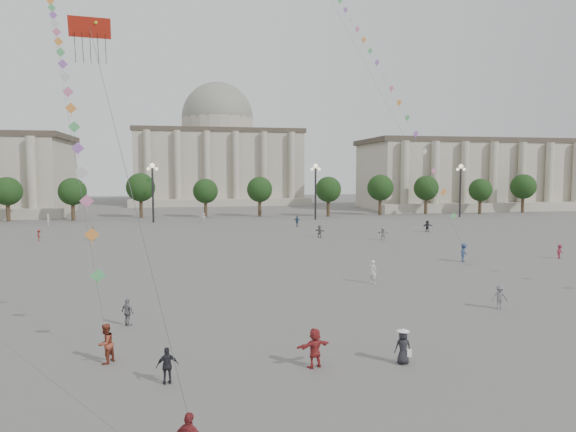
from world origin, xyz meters
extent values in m
plane|color=#5B5856|center=(0.00, 0.00, 0.00)|extent=(360.00, 360.00, 0.00)
cube|color=#ACA490|center=(75.00, 95.00, 8.00)|extent=(80.00, 22.00, 16.00)
cube|color=#443C32|center=(75.00, 95.00, 16.60)|extent=(81.60, 22.44, 1.20)
cube|color=#ACA490|center=(75.00, 82.00, 1.00)|extent=(84.00, 4.00, 2.00)
cube|color=#ACA490|center=(0.00, 130.00, 10.00)|extent=(46.00, 30.00, 20.00)
cube|color=#443C32|center=(0.00, 130.00, 20.60)|extent=(46.92, 30.60, 1.20)
cube|color=#ACA490|center=(0.00, 113.00, 1.00)|extent=(48.30, 4.00, 2.00)
cylinder|color=#ACA490|center=(0.00, 130.00, 22.50)|extent=(21.00, 21.00, 5.00)
sphere|color=gray|center=(0.00, 130.00, 25.00)|extent=(21.00, 21.00, 21.00)
cylinder|color=#35291A|center=(-42.00, 78.00, 1.76)|extent=(0.70, 0.70, 3.52)
sphere|color=black|center=(-42.00, 78.00, 5.44)|extent=(5.12, 5.12, 5.12)
cylinder|color=#35291A|center=(-30.00, 78.00, 1.76)|extent=(0.70, 0.70, 3.52)
sphere|color=black|center=(-30.00, 78.00, 5.44)|extent=(5.12, 5.12, 5.12)
cylinder|color=#35291A|center=(-18.00, 78.00, 1.76)|extent=(0.70, 0.70, 3.52)
sphere|color=black|center=(-18.00, 78.00, 5.44)|extent=(5.12, 5.12, 5.12)
cylinder|color=#35291A|center=(-6.00, 78.00, 1.76)|extent=(0.70, 0.70, 3.52)
sphere|color=black|center=(-6.00, 78.00, 5.44)|extent=(5.12, 5.12, 5.12)
cylinder|color=#35291A|center=(6.00, 78.00, 1.76)|extent=(0.70, 0.70, 3.52)
sphere|color=black|center=(6.00, 78.00, 5.44)|extent=(5.12, 5.12, 5.12)
cylinder|color=#35291A|center=(18.00, 78.00, 1.76)|extent=(0.70, 0.70, 3.52)
sphere|color=black|center=(18.00, 78.00, 5.44)|extent=(5.12, 5.12, 5.12)
cylinder|color=#35291A|center=(30.00, 78.00, 1.76)|extent=(0.70, 0.70, 3.52)
sphere|color=black|center=(30.00, 78.00, 5.44)|extent=(5.12, 5.12, 5.12)
cylinder|color=#35291A|center=(42.00, 78.00, 1.76)|extent=(0.70, 0.70, 3.52)
sphere|color=black|center=(42.00, 78.00, 5.44)|extent=(5.12, 5.12, 5.12)
cylinder|color=#35291A|center=(54.00, 78.00, 1.76)|extent=(0.70, 0.70, 3.52)
sphere|color=black|center=(54.00, 78.00, 5.44)|extent=(5.12, 5.12, 5.12)
cylinder|color=#35291A|center=(66.00, 78.00, 1.76)|extent=(0.70, 0.70, 3.52)
sphere|color=black|center=(66.00, 78.00, 5.44)|extent=(5.12, 5.12, 5.12)
cylinder|color=#262628|center=(-15.00, 70.00, 5.00)|extent=(0.36, 0.36, 10.00)
sphere|color=#FFE5B2|center=(-15.00, 70.00, 10.20)|extent=(0.90, 0.90, 0.90)
sphere|color=#FFE5B2|center=(-15.70, 70.00, 9.60)|extent=(0.60, 0.60, 0.60)
sphere|color=#FFE5B2|center=(-14.30, 70.00, 9.60)|extent=(0.60, 0.60, 0.60)
cylinder|color=#262628|center=(15.00, 70.00, 5.00)|extent=(0.36, 0.36, 10.00)
sphere|color=#FFE5B2|center=(15.00, 70.00, 10.20)|extent=(0.90, 0.90, 0.90)
sphere|color=#FFE5B2|center=(14.30, 70.00, 9.60)|extent=(0.60, 0.60, 0.60)
sphere|color=#FFE5B2|center=(15.70, 70.00, 9.60)|extent=(0.60, 0.60, 0.60)
cylinder|color=#262628|center=(45.00, 70.00, 5.00)|extent=(0.36, 0.36, 10.00)
sphere|color=#FFE5B2|center=(45.00, 70.00, 10.20)|extent=(0.90, 0.90, 0.90)
sphere|color=#FFE5B2|center=(44.30, 70.00, 9.60)|extent=(0.60, 0.60, 0.60)
sphere|color=#FFE5B2|center=(45.70, 70.00, 9.60)|extent=(0.60, 0.60, 0.60)
imported|color=#2E4969|center=(8.96, 58.39, 0.90)|extent=(1.12, 0.61, 1.81)
imported|color=white|center=(-6.13, 68.00, 0.86)|extent=(1.51, 1.45, 1.71)
imported|color=slate|center=(11.35, 5.11, 0.80)|extent=(1.14, 0.81, 1.60)
imported|color=beige|center=(16.69, 39.42, 0.88)|extent=(1.60, 1.41, 1.76)
imported|color=maroon|center=(29.29, 21.88, 0.74)|extent=(1.09, 0.86, 1.48)
imported|color=black|center=(26.70, 46.94, 0.88)|extent=(1.68, 0.71, 1.75)
imported|color=silver|center=(-32.18, 68.00, 0.96)|extent=(0.68, 0.82, 1.93)
imported|color=slate|center=(9.01, 43.44, 0.87)|extent=(1.40, 1.59, 1.74)
imported|color=silver|center=(5.93, 14.18, 0.95)|extent=(0.77, 0.83, 1.91)
imported|color=slate|center=(-21.22, 46.39, 0.92)|extent=(1.17, 0.77, 1.84)
imported|color=maroon|center=(-28.00, 46.92, 0.77)|extent=(0.95, 1.14, 1.53)
imported|color=#A12B2C|center=(-3.01, -2.42, 0.92)|extent=(1.79, 1.02, 1.84)
imported|color=slate|center=(-12.21, 5.89, 0.81)|extent=(0.97, 0.94, 1.63)
imported|color=black|center=(-9.58, -3.04, 0.79)|extent=(0.97, 0.52, 1.58)
imported|color=brown|center=(-12.53, -0.08, 0.94)|extent=(1.08, 1.15, 1.89)
imported|color=navy|center=(18.37, 21.90, 0.94)|extent=(1.38, 1.31, 1.88)
imported|color=black|center=(1.16, -2.78, 0.80)|extent=(0.79, 0.53, 1.60)
cone|color=white|center=(1.16, -2.78, 1.62)|extent=(0.52, 0.52, 0.14)
cylinder|color=white|center=(1.16, -2.78, 1.56)|extent=(0.60, 0.60, 0.02)
cube|color=white|center=(1.41, -2.93, 0.55)|extent=(0.22, 0.10, 0.35)
cube|color=#B42113|center=(-13.78, 5.62, 16.87)|extent=(2.24, 0.77, 1.02)
cube|color=#188625|center=(-14.13, 5.58, 17.12)|extent=(0.37, 0.23, 0.34)
cube|color=#1E53A4|center=(-13.43, 5.58, 17.12)|extent=(0.37, 0.23, 0.34)
sphere|color=gold|center=(-14.13, 5.54, 17.12)|extent=(0.20, 0.20, 0.20)
sphere|color=gold|center=(-13.43, 5.54, 17.12)|extent=(0.20, 0.20, 0.20)
cylinder|color=#3F3F3F|center=(-11.22, -2.09, 9.23)|extent=(0.02, 0.02, 22.30)
cylinder|color=#3F3F3F|center=(-19.95, 25.49, 19.18)|extent=(0.02, 0.02, 63.91)
cube|color=#52B367|center=(-13.12, 1.97, 3.79)|extent=(0.76, 0.25, 0.76)
cube|color=orange|center=(-13.72, 4.01, 5.63)|extent=(0.76, 0.25, 0.76)
cube|color=pink|center=(-14.31, 6.06, 7.33)|extent=(0.76, 0.25, 0.76)
cube|color=silver|center=(-14.91, 8.11, 8.95)|extent=(0.76, 0.25, 0.76)
cube|color=#985DBB|center=(-15.50, 10.15, 10.50)|extent=(0.76, 0.25, 0.76)
cube|color=#52B367|center=(-16.09, 12.20, 12.01)|extent=(0.76, 0.25, 0.76)
cube|color=orange|center=(-16.69, 14.24, 13.48)|extent=(0.76, 0.25, 0.76)
cube|color=pink|center=(-17.28, 16.29, 14.92)|extent=(0.76, 0.25, 0.76)
cube|color=silver|center=(-17.88, 18.33, 16.34)|extent=(0.76, 0.25, 0.76)
cube|color=#985DBB|center=(-18.47, 20.38, 17.73)|extent=(0.76, 0.25, 0.76)
cube|color=#52B367|center=(-19.06, 22.42, 19.10)|extent=(0.76, 0.25, 0.76)
cube|color=orange|center=(-19.66, 24.47, 20.45)|extent=(0.76, 0.25, 0.76)
cube|color=pink|center=(-20.25, 26.51, 21.78)|extent=(0.76, 0.25, 0.76)
cube|color=silver|center=(-20.85, 28.56, 23.10)|extent=(0.76, 0.25, 0.76)
cube|color=#985DBB|center=(-21.44, 30.60, 24.41)|extent=(0.76, 0.25, 0.76)
cube|color=#52B367|center=(-22.03, 32.65, 25.70)|extent=(0.76, 0.25, 0.76)
cube|color=orange|center=(-22.63, 34.69, 26.98)|extent=(0.76, 0.25, 0.76)
cylinder|color=#3F3F3F|center=(13.86, 42.63, 25.46)|extent=(0.02, 0.02, 64.01)
cube|color=#52B367|center=(18.03, 23.50, 4.51)|extent=(0.76, 0.25, 0.76)
cube|color=orange|center=(17.68, 25.09, 6.92)|extent=(0.76, 0.25, 0.76)
cube|color=pink|center=(17.33, 26.69, 9.15)|extent=(0.76, 0.25, 0.76)
cube|color=silver|center=(16.98, 28.28, 11.26)|extent=(0.76, 0.25, 0.76)
cube|color=#985DBB|center=(16.64, 29.88, 13.30)|extent=(0.76, 0.25, 0.76)
cube|color=#52B367|center=(16.29, 31.47, 15.28)|extent=(0.76, 0.25, 0.76)
cube|color=orange|center=(15.94, 33.07, 17.21)|extent=(0.76, 0.25, 0.76)
cube|color=pink|center=(15.60, 34.66, 19.10)|extent=(0.76, 0.25, 0.76)
cube|color=silver|center=(15.25, 36.26, 20.95)|extent=(0.76, 0.25, 0.76)
cube|color=#985DBB|center=(14.90, 37.85, 22.77)|extent=(0.76, 0.25, 0.76)
cube|color=#52B367|center=(14.55, 39.44, 24.57)|extent=(0.76, 0.25, 0.76)
cube|color=orange|center=(14.21, 41.04, 26.34)|extent=(0.76, 0.25, 0.76)
cube|color=pink|center=(13.86, 42.63, 28.09)|extent=(0.76, 0.25, 0.76)
cube|color=silver|center=(13.51, 44.23, 29.82)|extent=(0.76, 0.25, 0.76)
cube|color=#985DBB|center=(13.17, 45.82, 31.53)|extent=(0.76, 0.25, 0.76)
cube|color=#52B367|center=(12.82, 47.42, 33.22)|extent=(0.76, 0.25, 0.76)
camera|label=1|loc=(-8.55, -24.72, 8.94)|focal=32.00mm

